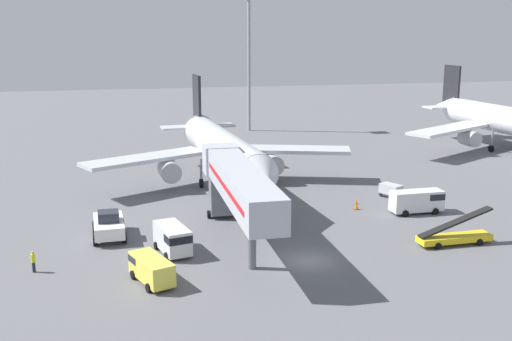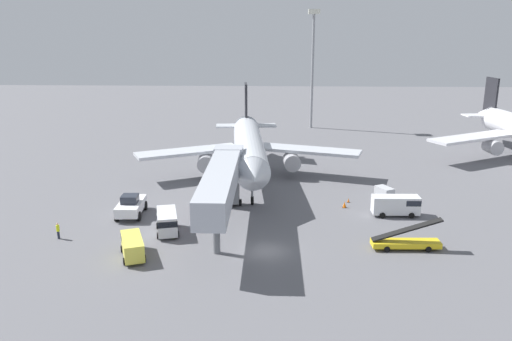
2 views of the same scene
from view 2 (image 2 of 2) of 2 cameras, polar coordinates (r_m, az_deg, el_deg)
The scene contains 13 objects.
ground_plane at distance 51.40m, azimuth 1.19°, elevation -8.97°, with size 300.00×300.00×0.00m, color slate.
airplane_at_gate at distance 74.33m, azimuth -0.80°, elevation 2.67°, with size 33.25×35.59×12.46m.
jet_bridge at distance 55.11m, azimuth -3.79°, elevation -1.11°, with size 3.46×22.15×7.33m.
pushback_tug at distance 62.10m, azimuth -13.77°, elevation -3.82°, with size 3.13×5.75×2.59m.
belt_loader_truck at distance 53.75m, azimuth 16.34°, elevation -7.61°, with size 6.87×1.93×3.24m.
service_van_rear_right at distance 55.94m, azimuth -9.88°, elevation -5.62°, with size 3.09×5.00×2.39m.
service_van_mid_left at distance 62.50m, azimuth 15.43°, elevation -3.68°, with size 5.49×2.23×2.37m.
service_van_outer_right at distance 51.28m, azimuth -13.61°, elevation -8.10°, with size 3.39×5.07×1.99m.
baggage_cart_outer_left at distance 68.47m, azimuth 14.11°, elevation -2.35°, with size 2.36×2.83×1.50m.
ground_crew_worker_foreground at distance 57.76m, azimuth -21.18°, elevation -6.24°, with size 0.40×0.40×1.76m.
safety_cone_alpha at distance 64.10m, azimuth 9.83°, elevation -3.76°, with size 0.51×0.51×0.77m.
safety_cone_bravo at distance 66.14m, azimuth 10.26°, elevation -3.28°, with size 0.34×0.34×0.52m.
apron_light_mast at distance 112.96m, azimuth 6.38°, elevation 13.55°, with size 2.40×2.40×25.20m.
Camera 2 is at (0.70, -46.76, 21.35)m, focal length 35.92 mm.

